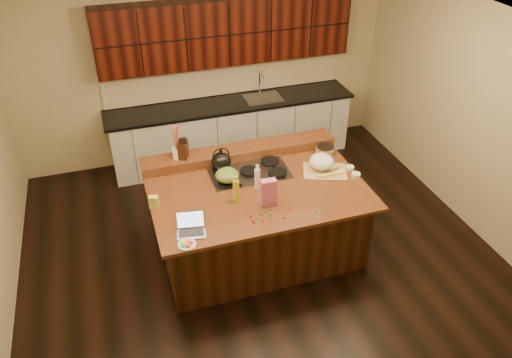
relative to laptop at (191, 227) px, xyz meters
name	(u,v)px	position (x,y,z in m)	size (l,w,h in m)	color
room	(257,154)	(0.86, 0.52, 0.38)	(5.52, 5.02, 2.72)	black
island	(257,219)	(0.86, 0.52, -0.51)	(2.40, 1.60, 0.92)	black
back_ledge	(240,152)	(0.86, 1.22, 0.01)	(2.40, 0.30, 0.12)	black
cooktop	(249,172)	(0.86, 0.82, -0.04)	(0.92, 0.52, 0.05)	gray
back_counter	(230,98)	(1.16, 2.74, 0.01)	(3.70, 0.66, 2.40)	silver
kettle	(221,161)	(0.56, 0.95, 0.10)	(0.23, 0.23, 0.21)	black
green_bowl	(227,175)	(0.56, 0.69, 0.07)	(0.27, 0.27, 0.15)	#556F2C
laptop	(191,227)	(0.00, 0.00, 0.00)	(0.32, 0.27, 0.20)	#B7B7BC
oil_bottle	(236,191)	(0.56, 0.34, 0.08)	(0.07, 0.07, 0.27)	gold
vinegar_bottle	(257,179)	(0.86, 0.51, 0.07)	(0.06, 0.06, 0.25)	silver
wooden_tray	(322,164)	(1.69, 0.62, 0.04)	(0.59, 0.52, 0.20)	tan
ramekin_a	(356,175)	(2.01, 0.37, -0.03)	(0.10, 0.10, 0.04)	white
ramekin_b	(329,167)	(1.78, 0.61, -0.03)	(0.10, 0.10, 0.04)	white
ramekin_c	(350,168)	(2.01, 0.53, -0.03)	(0.10, 0.10, 0.04)	white
strainer_bowl	(325,151)	(1.88, 0.95, -0.01)	(0.24, 0.24, 0.09)	#996B3F
kitchen_timer	(318,211)	(1.31, -0.13, -0.02)	(0.08, 0.08, 0.07)	silver
pink_bag	(268,192)	(0.87, 0.19, 0.10)	(0.16, 0.09, 0.31)	#C35C8C
candy_plate	(187,244)	(-0.08, -0.19, -0.05)	(0.18, 0.18, 0.01)	white
package_box	(154,202)	(-0.29, 0.51, 0.02)	(0.10, 0.07, 0.14)	#D7CC4C
utensil_crock	(177,153)	(0.10, 1.22, 0.14)	(0.12, 0.12, 0.14)	white
knife_block	(183,150)	(0.17, 1.22, 0.17)	(0.10, 0.17, 0.20)	black
gumdrop_0	(260,213)	(0.73, 0.05, -0.04)	(0.02, 0.02, 0.02)	red
gumdrop_1	(261,214)	(0.75, 0.04, -0.04)	(0.02, 0.02, 0.02)	#198C26
gumdrop_2	(263,220)	(0.73, -0.07, -0.04)	(0.02, 0.02, 0.02)	red
gumdrop_3	(271,213)	(0.84, 0.01, -0.04)	(0.02, 0.02, 0.02)	#198C26
gumdrop_4	(255,223)	(0.63, -0.08, -0.04)	(0.02, 0.02, 0.02)	red
gumdrop_5	(270,215)	(0.83, -0.02, -0.04)	(0.02, 0.02, 0.02)	#198C26
gumdrop_6	(272,209)	(0.88, 0.07, -0.04)	(0.02, 0.02, 0.02)	red
gumdrop_7	(265,211)	(0.80, 0.07, -0.04)	(0.02, 0.02, 0.02)	#198C26
gumdrop_8	(253,221)	(0.63, -0.04, -0.04)	(0.02, 0.02, 0.02)	red
gumdrop_9	(277,209)	(0.94, 0.06, -0.04)	(0.02, 0.02, 0.02)	#198C26
gumdrop_10	(251,216)	(0.63, 0.03, -0.04)	(0.02, 0.02, 0.02)	red
gumdrop_11	(266,207)	(0.83, 0.14, -0.04)	(0.02, 0.02, 0.02)	#198C26
gumdrop_12	(290,209)	(1.06, 0.02, -0.04)	(0.02, 0.02, 0.02)	red
gumdrop_13	(257,217)	(0.69, -0.01, -0.04)	(0.02, 0.02, 0.02)	#198C26
gumdrop_14	(284,217)	(0.95, -0.09, -0.04)	(0.02, 0.02, 0.02)	red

